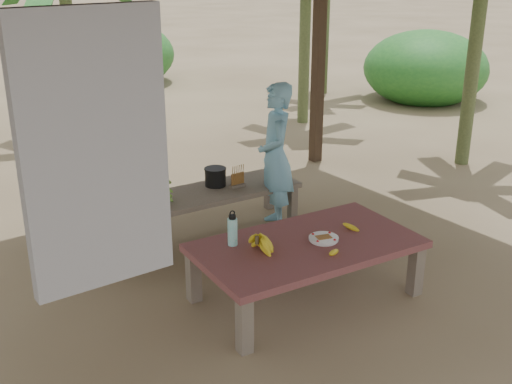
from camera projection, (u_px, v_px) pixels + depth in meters
ground at (243, 285)px, 5.55m from camera, size 80.00×80.00×0.00m
work_table at (306, 250)px, 5.20m from camera, size 1.88×1.16×0.50m
bench at (195, 199)px, 6.36m from camera, size 2.23×0.74×0.45m
ripe_banana_bunch at (257, 244)px, 4.98m from camera, size 0.26×0.23×0.15m
plate at (324, 239)px, 5.20m from camera, size 0.24×0.24×0.04m
loose_banana_front at (334, 252)px, 4.96m from camera, size 0.15×0.08×0.04m
loose_banana_side at (351, 227)px, 5.41m from camera, size 0.07×0.17×0.04m
water_flask at (232, 231)px, 5.09m from camera, size 0.08×0.08×0.30m
green_banana_stalk at (158, 188)px, 6.10m from camera, size 0.26×0.26×0.28m
cooking_pot at (215, 177)px, 6.54m from camera, size 0.21×0.21×0.18m
skewer_rack at (238, 176)px, 6.49m from camera, size 0.18×0.09×0.24m
woman at (276, 157)px, 6.48m from camera, size 0.58×0.66×1.51m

